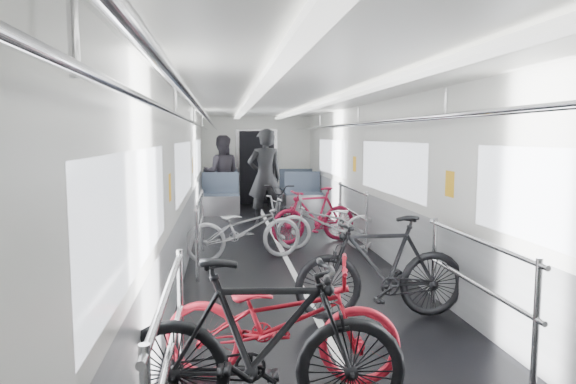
{
  "coord_description": "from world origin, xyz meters",
  "views": [
    {
      "loc": [
        -0.95,
        -7.21,
        1.86
      ],
      "look_at": [
        0.0,
        0.17,
        1.05
      ],
      "focal_mm": 32.0,
      "sensor_mm": 36.0,
      "label": 1
    }
  ],
  "objects_px": {
    "person_standing": "(265,177)",
    "bike_right_far": "(314,215)",
    "bike_aisle": "(280,204)",
    "bike_left_near": "(280,321)",
    "bike_right_near": "(381,268)",
    "bike_left_mid": "(263,343)",
    "person_seated": "(222,173)",
    "bike_left_far": "(244,229)",
    "bike_right_mid": "(328,223)"
  },
  "relations": [
    {
      "from": "person_standing",
      "to": "bike_right_far",
      "type": "bearing_deg",
      "value": 99.4
    },
    {
      "from": "bike_right_far",
      "to": "bike_aisle",
      "type": "distance_m",
      "value": 1.83
    },
    {
      "from": "bike_left_near",
      "to": "bike_right_near",
      "type": "relative_size",
      "value": 1.01
    },
    {
      "from": "person_standing",
      "to": "bike_left_near",
      "type": "bearing_deg",
      "value": 75.18
    },
    {
      "from": "bike_right_near",
      "to": "bike_right_far",
      "type": "distance_m",
      "value": 3.81
    },
    {
      "from": "bike_left_near",
      "to": "bike_left_mid",
      "type": "bearing_deg",
      "value": 176.24
    },
    {
      "from": "person_standing",
      "to": "bike_left_mid",
      "type": "bearing_deg",
      "value": 74.12
    },
    {
      "from": "person_standing",
      "to": "person_seated",
      "type": "distance_m",
      "value": 2.45
    },
    {
      "from": "bike_left_far",
      "to": "person_seated",
      "type": "relative_size",
      "value": 0.95
    },
    {
      "from": "bike_left_near",
      "to": "bike_aisle",
      "type": "relative_size",
      "value": 1.05
    },
    {
      "from": "bike_left_mid",
      "to": "person_seated",
      "type": "height_order",
      "value": "person_seated"
    },
    {
      "from": "bike_right_near",
      "to": "person_seated",
      "type": "relative_size",
      "value": 0.94
    },
    {
      "from": "bike_left_near",
      "to": "bike_right_mid",
      "type": "relative_size",
      "value": 1.06
    },
    {
      "from": "bike_aisle",
      "to": "bike_right_mid",
      "type": "bearing_deg",
      "value": -69.4
    },
    {
      "from": "bike_right_near",
      "to": "bike_right_mid",
      "type": "xyz_separation_m",
      "value": [
        0.12,
        3.21,
        -0.09
      ]
    },
    {
      "from": "bike_left_mid",
      "to": "bike_right_near",
      "type": "height_order",
      "value": "bike_left_mid"
    },
    {
      "from": "bike_right_mid",
      "to": "bike_right_near",
      "type": "bearing_deg",
      "value": 3.49
    },
    {
      "from": "bike_left_mid",
      "to": "bike_left_near",
      "type": "bearing_deg",
      "value": -11.26
    },
    {
      "from": "bike_aisle",
      "to": "person_standing",
      "type": "height_order",
      "value": "person_standing"
    },
    {
      "from": "bike_left_mid",
      "to": "person_standing",
      "type": "relative_size",
      "value": 0.91
    },
    {
      "from": "bike_right_mid",
      "to": "person_standing",
      "type": "distance_m",
      "value": 2.68
    },
    {
      "from": "bike_left_near",
      "to": "person_seated",
      "type": "xyz_separation_m",
      "value": [
        -0.44,
        9.19,
        0.47
      ]
    },
    {
      "from": "bike_left_near",
      "to": "person_standing",
      "type": "bearing_deg",
      "value": 9.11
    },
    {
      "from": "bike_left_near",
      "to": "bike_left_far",
      "type": "xyz_separation_m",
      "value": [
        -0.11,
        3.89,
        0.0
      ]
    },
    {
      "from": "bike_right_near",
      "to": "bike_aisle",
      "type": "bearing_deg",
      "value": -175.2
    },
    {
      "from": "bike_right_mid",
      "to": "person_seated",
      "type": "distance_m",
      "value": 5.09
    },
    {
      "from": "bike_right_far",
      "to": "person_standing",
      "type": "xyz_separation_m",
      "value": [
        -0.7,
        1.89,
        0.52
      ]
    },
    {
      "from": "person_standing",
      "to": "person_seated",
      "type": "relative_size",
      "value": 1.07
    },
    {
      "from": "bike_left_mid",
      "to": "bike_right_far",
      "type": "xyz_separation_m",
      "value": [
        1.34,
        5.62,
        -0.07
      ]
    },
    {
      "from": "bike_left_near",
      "to": "bike_right_near",
      "type": "bearing_deg",
      "value": -31.13
    },
    {
      "from": "bike_left_far",
      "to": "person_standing",
      "type": "height_order",
      "value": "person_standing"
    },
    {
      "from": "bike_right_mid",
      "to": "bike_aisle",
      "type": "xyz_separation_m",
      "value": [
        -0.51,
        2.39,
        0.0
      ]
    },
    {
      "from": "person_seated",
      "to": "bike_right_far",
      "type": "bearing_deg",
      "value": 113.59
    },
    {
      "from": "bike_aisle",
      "to": "person_seated",
      "type": "height_order",
      "value": "person_seated"
    },
    {
      "from": "bike_left_mid",
      "to": "bike_right_far",
      "type": "distance_m",
      "value": 5.78
    },
    {
      "from": "person_seated",
      "to": "bike_left_far",
      "type": "bearing_deg",
      "value": 96.2
    },
    {
      "from": "bike_left_mid",
      "to": "bike_aisle",
      "type": "height_order",
      "value": "bike_left_mid"
    },
    {
      "from": "bike_left_mid",
      "to": "person_seated",
      "type": "xyz_separation_m",
      "value": [
        -0.26,
        9.79,
        0.39
      ]
    },
    {
      "from": "bike_left_mid",
      "to": "bike_right_far",
      "type": "bearing_deg",
      "value": -8.04
    },
    {
      "from": "bike_right_near",
      "to": "person_seated",
      "type": "height_order",
      "value": "person_seated"
    },
    {
      "from": "bike_left_mid",
      "to": "bike_left_far",
      "type": "bearing_deg",
      "value": 4.44
    },
    {
      "from": "bike_left_near",
      "to": "bike_right_mid",
      "type": "distance_m",
      "value": 4.6
    },
    {
      "from": "bike_aisle",
      "to": "person_seated",
      "type": "relative_size",
      "value": 0.91
    },
    {
      "from": "person_seated",
      "to": "bike_aisle",
      "type": "bearing_deg",
      "value": 119.45
    },
    {
      "from": "bike_right_mid",
      "to": "person_seated",
      "type": "bearing_deg",
      "value": -154.64
    },
    {
      "from": "bike_right_far",
      "to": "bike_aisle",
      "type": "bearing_deg",
      "value": 175.71
    },
    {
      "from": "bike_right_mid",
      "to": "bike_left_mid",
      "type": "bearing_deg",
      "value": -10.67
    },
    {
      "from": "bike_right_near",
      "to": "person_seated",
      "type": "bearing_deg",
      "value": -167.93
    },
    {
      "from": "bike_left_near",
      "to": "bike_right_mid",
      "type": "bearing_deg",
      "value": -3.28
    },
    {
      "from": "bike_left_mid",
      "to": "person_seated",
      "type": "distance_m",
      "value": 9.8
    }
  ]
}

